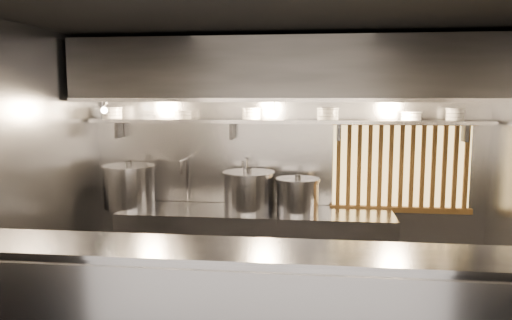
% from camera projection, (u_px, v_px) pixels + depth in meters
% --- Properties ---
extents(ceiling, '(4.50, 4.50, 0.00)m').
position_uv_depth(ceiling, '(275.00, 18.00, 4.11)').
color(ceiling, black).
rests_on(ceiling, wall_back).
extents(wall_back, '(4.50, 0.00, 4.50)m').
position_uv_depth(wall_back, '(285.00, 162.00, 5.77)').
color(wall_back, gray).
rests_on(wall_back, floor).
extents(wall_left, '(0.00, 3.00, 3.00)m').
position_uv_depth(wall_left, '(29.00, 180.00, 4.56)').
color(wall_left, gray).
rests_on(wall_left, floor).
extents(cooking_bench, '(3.00, 0.70, 0.90)m').
position_uv_depth(cooking_bench, '(255.00, 250.00, 5.56)').
color(cooking_bench, '#96969B').
rests_on(cooking_bench, floor).
extents(bowl_shelf, '(4.40, 0.34, 0.04)m').
position_uv_depth(bowl_shelf, '(284.00, 121.00, 5.53)').
color(bowl_shelf, '#96969B').
rests_on(bowl_shelf, wall_back).
extents(exhaust_hood, '(4.40, 0.81, 0.65)m').
position_uv_depth(exhaust_hood, '(283.00, 71.00, 5.24)').
color(exhaust_hood, '#2D2D30').
rests_on(exhaust_hood, ceiling).
extents(wood_screen, '(1.56, 0.09, 1.04)m').
position_uv_depth(wood_screen, '(401.00, 166.00, 5.57)').
color(wood_screen, '#F1C46C').
rests_on(wood_screen, wall_back).
extents(faucet_left, '(0.04, 0.30, 0.50)m').
position_uv_depth(faucet_left, '(185.00, 170.00, 5.78)').
color(faucet_left, silver).
rests_on(faucet_left, wall_back).
extents(faucet_right, '(0.04, 0.30, 0.50)m').
position_uv_depth(faucet_right, '(245.00, 171.00, 5.70)').
color(faucet_right, silver).
rests_on(faucet_right, wall_back).
extents(heat_lamp, '(0.25, 0.35, 0.20)m').
position_uv_depth(heat_lamp, '(102.00, 105.00, 5.27)').
color(heat_lamp, '#96969B').
rests_on(heat_lamp, exhaust_hood).
extents(pendant_bulb, '(0.09, 0.09, 0.19)m').
position_uv_depth(pendant_bulb, '(274.00, 114.00, 5.41)').
color(pendant_bulb, '#2D2D30').
rests_on(pendant_bulb, exhaust_hood).
extents(stock_pot_left, '(0.76, 0.76, 0.52)m').
position_uv_depth(stock_pot_left, '(129.00, 186.00, 5.67)').
color(stock_pot_left, '#96969B').
rests_on(stock_pot_left, cooking_bench).
extents(stock_pot_mid, '(0.59, 0.59, 0.47)m').
position_uv_depth(stock_pot_mid, '(249.00, 191.00, 5.52)').
color(stock_pot_mid, '#96969B').
rests_on(stock_pot_mid, cooking_bench).
extents(stock_pot_right, '(0.60, 0.60, 0.42)m').
position_uv_depth(stock_pot_right, '(298.00, 195.00, 5.41)').
color(stock_pot_right, '#96969B').
rests_on(stock_pot_right, cooking_bench).
extents(bowl_stack_0, '(0.24, 0.24, 0.13)m').
position_uv_depth(bowl_stack_0, '(112.00, 113.00, 5.75)').
color(bowl_stack_0, white).
rests_on(bowl_stack_0, bowl_shelf).
extents(bowl_stack_1, '(0.20, 0.20, 0.09)m').
position_uv_depth(bowl_stack_1, '(183.00, 115.00, 5.66)').
color(bowl_stack_1, white).
rests_on(bowl_stack_1, bowl_shelf).
extents(bowl_stack_2, '(0.22, 0.22, 0.13)m').
position_uv_depth(bowl_stack_2, '(251.00, 113.00, 5.56)').
color(bowl_stack_2, white).
rests_on(bowl_stack_2, bowl_shelf).
extents(bowl_stack_3, '(0.25, 0.25, 0.13)m').
position_uv_depth(bowl_stack_3, '(328.00, 114.00, 5.46)').
color(bowl_stack_3, white).
rests_on(bowl_stack_3, bowl_shelf).
extents(bowl_stack_4, '(0.23, 0.23, 0.09)m').
position_uv_depth(bowl_stack_4, '(411.00, 116.00, 5.35)').
color(bowl_stack_4, white).
rests_on(bowl_stack_4, bowl_shelf).
extents(bowl_stack_5, '(0.20, 0.20, 0.13)m').
position_uv_depth(bowl_stack_5, '(455.00, 114.00, 5.30)').
color(bowl_stack_5, white).
rests_on(bowl_stack_5, bowl_shelf).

